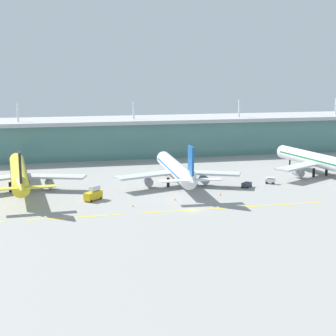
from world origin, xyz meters
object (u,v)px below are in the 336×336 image
Objects in this scene: airliner_near at (19,173)px; airliner_middle at (176,169)px; baggage_cart at (270,181)px; fuel_truck at (94,194)px; airliner_far at (318,160)px; safety_cone_right_wingtip at (133,206)px; safety_cone_left_wingtip at (175,199)px; safety_cone_nose_front at (220,194)px; pushback_tug at (247,185)px.

airliner_near is 1.15× the size of airliner_middle.
baggage_cart is 0.57× the size of fuel_truck.
airliner_far is at bearing 12.98° from fuel_truck.
baggage_cart is (36.77, -4.70, -5.18)m from airliner_middle.
airliner_middle is at bearing 52.29° from safety_cone_right_wingtip.
airliner_far reaches higher than safety_cone_left_wingtip.
airliner_far is at bearing 5.56° from airliner_middle.
airliner_near is 59.30m from safety_cone_left_wingtip.
safety_cone_right_wingtip is at bearing -158.23° from airliner_far.
airliner_near is at bearing 138.09° from safety_cone_right_wingtip.
safety_cone_right_wingtip is at bearing -127.71° from airliner_middle.
safety_cone_left_wingtip is at bearing -157.53° from airliner_far.
safety_cone_left_wingtip is 16.20m from safety_cone_right_wingtip.
airliner_near is 120.83m from airliner_far.
safety_cone_left_wingtip is at bearing 18.53° from safety_cone_right_wingtip.
airliner_near is at bearing 160.87° from safety_cone_nose_front.
safety_cone_nose_front is (-51.30, -24.80, -6.10)m from airliner_far.
airliner_near is at bearing 139.55° from fuel_truck.
pushback_tug reaches higher than safety_cone_right_wingtip.
airliner_far is 86.87× the size of safety_cone_right_wingtip.
safety_cone_nose_front is at bearing 11.80° from safety_cone_left_wingtip.
airliner_near reaches higher than fuel_truck.
fuel_truck is (-58.30, -7.34, 1.16)m from pushback_tug.
airliner_far is at bearing 21.45° from pushback_tug.
airliner_near is at bearing 151.91° from safety_cone_left_wingtip.
pushback_tug is at bearing 22.02° from safety_cone_right_wingtip.
pushback_tug is 34.22m from safety_cone_left_wingtip.
safety_cone_left_wingtip is at bearing -104.77° from airliner_middle.
safety_cone_nose_front is at bearing -154.20° from airliner_far.
safety_cone_nose_front is at bearing -58.14° from airliner_middle.
airliner_near is 10.01× the size of fuel_truck.
safety_cone_right_wingtip is at bearing -157.98° from pushback_tug.
pushback_tug is 6.91× the size of safety_cone_right_wingtip.
airliner_middle is 37.43m from baggage_cart.
airliner_near reaches higher than pushback_tug.
airliner_near is 99.73× the size of safety_cone_left_wingtip.
airliner_near and airliner_far have the same top height.
airliner_middle reaches higher than pushback_tug.
airliner_near reaches higher than safety_cone_left_wingtip.
airliner_far is 86.87× the size of safety_cone_left_wingtip.
safety_cone_nose_front and safety_cone_right_wingtip have the same top height.
airliner_near is 73.85m from safety_cone_nose_front.
baggage_cart is at bearing 9.17° from fuel_truck.
safety_cone_left_wingtip is at bearing -156.33° from pushback_tug.
fuel_truck is at bearing -167.02° from airliner_far.
safety_cone_nose_front is at bearing -143.93° from pushback_tug.
baggage_cart is 62.33m from safety_cone_right_wingtip.
safety_cone_left_wingtip is (-31.34, -13.73, -0.75)m from pushback_tug.
fuel_truck is 27.77m from safety_cone_left_wingtip.
fuel_truck is at bearing 135.16° from safety_cone_right_wingtip.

